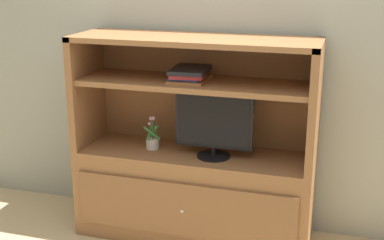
{
  "coord_description": "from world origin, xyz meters",
  "views": [
    {
      "loc": [
        0.98,
        -2.89,
        1.91
      ],
      "look_at": [
        0.0,
        0.35,
        0.88
      ],
      "focal_mm": 49.28,
      "sensor_mm": 36.0,
      "label": 1
    }
  ],
  "objects_px": {
    "tv_monitor": "(214,124)",
    "media_console": "(194,174)",
    "magazine_stack": "(189,74)",
    "potted_plant": "(153,141)"
  },
  "relations": [
    {
      "from": "media_console",
      "to": "tv_monitor",
      "type": "bearing_deg",
      "value": -17.37
    },
    {
      "from": "tv_monitor",
      "to": "magazine_stack",
      "type": "xyz_separation_m",
      "value": [
        -0.18,
        0.05,
        0.32
      ]
    },
    {
      "from": "media_console",
      "to": "potted_plant",
      "type": "height_order",
      "value": "media_console"
    },
    {
      "from": "media_console",
      "to": "magazine_stack",
      "type": "height_order",
      "value": "media_console"
    },
    {
      "from": "media_console",
      "to": "magazine_stack",
      "type": "relative_size",
      "value": 4.96
    },
    {
      "from": "tv_monitor",
      "to": "potted_plant",
      "type": "relative_size",
      "value": 2.24
    },
    {
      "from": "media_console",
      "to": "potted_plant",
      "type": "xyz_separation_m",
      "value": [
        -0.3,
        -0.01,
        0.22
      ]
    },
    {
      "from": "tv_monitor",
      "to": "media_console",
      "type": "bearing_deg",
      "value": 162.63
    },
    {
      "from": "tv_monitor",
      "to": "magazine_stack",
      "type": "relative_size",
      "value": 1.59
    },
    {
      "from": "tv_monitor",
      "to": "magazine_stack",
      "type": "distance_m",
      "value": 0.37
    }
  ]
}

